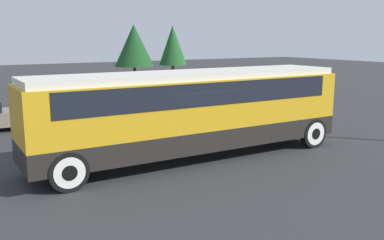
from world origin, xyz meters
The scene contains 5 objects.
ground_plane centered at (0.00, 0.00, 0.00)m, with size 120.00×120.00×0.00m, color #2D2D30.
tour_bus centered at (0.10, 0.00, 1.85)m, with size 11.41×2.52×3.05m.
parked_car_near centered at (5.12, 8.33, 0.69)m, with size 4.20×1.94×1.35m.
tree_left centered at (11.92, 23.48, 3.48)m, with size 2.62×2.62×5.34m.
tree_right centered at (8.19, 23.97, 3.49)m, with size 3.58×3.58×5.39m.
Camera 1 is at (-7.47, -12.50, 4.18)m, focal length 40.00 mm.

